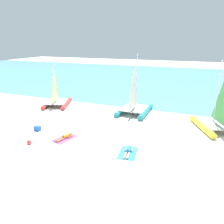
{
  "coord_description": "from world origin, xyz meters",
  "views": [
    {
      "loc": [
        6.73,
        -11.88,
        6.9
      ],
      "look_at": [
        0.0,
        4.56,
        1.2
      ],
      "focal_mm": 36.04,
      "sensor_mm": 36.0,
      "label": 1
    }
  ],
  "objects_px": {
    "sailboat_red": "(57,99)",
    "cooler_box": "(37,128)",
    "sailboat_teal": "(134,105)",
    "sunbather_left": "(65,137)",
    "towel_left": "(65,138)",
    "sailboat_yellow": "(217,120)",
    "towel_right": "(128,153)",
    "sunbather_right": "(128,151)",
    "beach_ball": "(29,142)"
  },
  "relations": [
    {
      "from": "sunbather_left",
      "to": "cooler_box",
      "type": "distance_m",
      "value": 2.92
    },
    {
      "from": "sailboat_red",
      "to": "towel_right",
      "type": "distance_m",
      "value": 13.02
    },
    {
      "from": "sailboat_red",
      "to": "cooler_box",
      "type": "distance_m",
      "value": 7.14
    },
    {
      "from": "towel_left",
      "to": "sailboat_red",
      "type": "bearing_deg",
      "value": 128.81
    },
    {
      "from": "sunbather_left",
      "to": "towel_right",
      "type": "xyz_separation_m",
      "value": [
        5.0,
        -0.42,
        -0.13
      ]
    },
    {
      "from": "towel_right",
      "to": "cooler_box",
      "type": "distance_m",
      "value": 7.94
    },
    {
      "from": "towel_left",
      "to": "sunbather_right",
      "type": "height_order",
      "value": "sunbather_right"
    },
    {
      "from": "sailboat_teal",
      "to": "towel_left",
      "type": "height_order",
      "value": "sailboat_teal"
    },
    {
      "from": "towel_left",
      "to": "sunbather_right",
      "type": "xyz_separation_m",
      "value": [
        5.0,
        -0.29,
        0.13
      ]
    },
    {
      "from": "sunbather_right",
      "to": "towel_left",
      "type": "bearing_deg",
      "value": 168.17
    },
    {
      "from": "sunbather_left",
      "to": "sunbather_right",
      "type": "xyz_separation_m",
      "value": [
        4.99,
        -0.36,
        0.0
      ]
    },
    {
      "from": "sunbather_right",
      "to": "beach_ball",
      "type": "xyz_separation_m",
      "value": [
        -6.73,
        -1.45,
        0.02
      ]
    },
    {
      "from": "sailboat_red",
      "to": "towel_right",
      "type": "relative_size",
      "value": 2.68
    },
    {
      "from": "sailboat_yellow",
      "to": "cooler_box",
      "type": "xyz_separation_m",
      "value": [
        -13.22,
        -5.63,
        -0.64
      ]
    },
    {
      "from": "sailboat_red",
      "to": "sunbather_left",
      "type": "height_order",
      "value": "sailboat_red"
    },
    {
      "from": "towel_left",
      "to": "cooler_box",
      "type": "bearing_deg",
      "value": 170.11
    },
    {
      "from": "sailboat_red",
      "to": "cooler_box",
      "type": "xyz_separation_m",
      "value": [
        2.79,
        -6.55,
        -0.58
      ]
    },
    {
      "from": "towel_left",
      "to": "sunbather_left",
      "type": "xyz_separation_m",
      "value": [
        0.01,
        0.07,
        0.13
      ]
    },
    {
      "from": "sunbather_left",
      "to": "beach_ball",
      "type": "distance_m",
      "value": 2.51
    },
    {
      "from": "sailboat_red",
      "to": "sunbather_right",
      "type": "bearing_deg",
      "value": -55.34
    },
    {
      "from": "sailboat_red",
      "to": "towel_right",
      "type": "xyz_separation_m",
      "value": [
        10.68,
        -7.41,
        -0.75
      ]
    },
    {
      "from": "sunbather_left",
      "to": "beach_ball",
      "type": "xyz_separation_m",
      "value": [
        -1.75,
        -1.8,
        0.02
      ]
    },
    {
      "from": "sailboat_teal",
      "to": "towel_left",
      "type": "relative_size",
      "value": 3.0
    },
    {
      "from": "sailboat_red",
      "to": "sunbather_right",
      "type": "relative_size",
      "value": 3.25
    },
    {
      "from": "sailboat_yellow",
      "to": "sunbather_right",
      "type": "bearing_deg",
      "value": -154.08
    },
    {
      "from": "sailboat_teal",
      "to": "towel_right",
      "type": "xyz_separation_m",
      "value": [
        2.06,
        -8.1,
        -0.84
      ]
    },
    {
      "from": "sailboat_teal",
      "to": "towel_left",
      "type": "distance_m",
      "value": 8.33
    },
    {
      "from": "sailboat_red",
      "to": "sailboat_teal",
      "type": "distance_m",
      "value": 8.66
    },
    {
      "from": "sailboat_teal",
      "to": "towel_right",
      "type": "relative_size",
      "value": 3.0
    },
    {
      "from": "towel_left",
      "to": "sunbather_right",
      "type": "bearing_deg",
      "value": -3.32
    },
    {
      "from": "sailboat_red",
      "to": "sunbather_right",
      "type": "height_order",
      "value": "sailboat_red"
    },
    {
      "from": "sailboat_red",
      "to": "cooler_box",
      "type": "bearing_deg",
      "value": -87.72
    },
    {
      "from": "sailboat_red",
      "to": "sailboat_yellow",
      "type": "height_order",
      "value": "sailboat_yellow"
    },
    {
      "from": "sunbather_left",
      "to": "towel_right",
      "type": "bearing_deg",
      "value": 7.81
    },
    {
      "from": "sailboat_teal",
      "to": "cooler_box",
      "type": "height_order",
      "value": "sailboat_teal"
    },
    {
      "from": "sailboat_teal",
      "to": "cooler_box",
      "type": "xyz_separation_m",
      "value": [
        -5.83,
        -7.24,
        -0.67
      ]
    },
    {
      "from": "sailboat_red",
      "to": "towel_left",
      "type": "height_order",
      "value": "sailboat_red"
    },
    {
      "from": "sailboat_red",
      "to": "sailboat_teal",
      "type": "bearing_deg",
      "value": -16.23
    },
    {
      "from": "beach_ball",
      "to": "cooler_box",
      "type": "xyz_separation_m",
      "value": [
        -1.15,
        2.24,
        0.03
      ]
    },
    {
      "from": "sailboat_teal",
      "to": "sailboat_yellow",
      "type": "xyz_separation_m",
      "value": [
        7.38,
        -1.61,
        -0.03
      ]
    },
    {
      "from": "towel_left",
      "to": "sunbather_left",
      "type": "bearing_deg",
      "value": 77.37
    },
    {
      "from": "sailboat_teal",
      "to": "towel_left",
      "type": "bearing_deg",
      "value": -111.39
    },
    {
      "from": "towel_right",
      "to": "sunbather_right",
      "type": "bearing_deg",
      "value": 98.51
    },
    {
      "from": "sailboat_teal",
      "to": "sunbather_left",
      "type": "relative_size",
      "value": 3.65
    },
    {
      "from": "sunbather_left",
      "to": "towel_right",
      "type": "height_order",
      "value": "sunbather_left"
    },
    {
      "from": "towel_left",
      "to": "sunbather_right",
      "type": "distance_m",
      "value": 5.01
    },
    {
      "from": "sailboat_teal",
      "to": "cooler_box",
      "type": "bearing_deg",
      "value": -129.34
    },
    {
      "from": "sailboat_yellow",
      "to": "towel_right",
      "type": "xyz_separation_m",
      "value": [
        -5.33,
        -6.49,
        -0.81
      ]
    },
    {
      "from": "sunbather_right",
      "to": "towel_right",
      "type": "bearing_deg",
      "value": -90.0
    },
    {
      "from": "sailboat_red",
      "to": "sunbather_right",
      "type": "distance_m",
      "value": 12.97
    }
  ]
}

